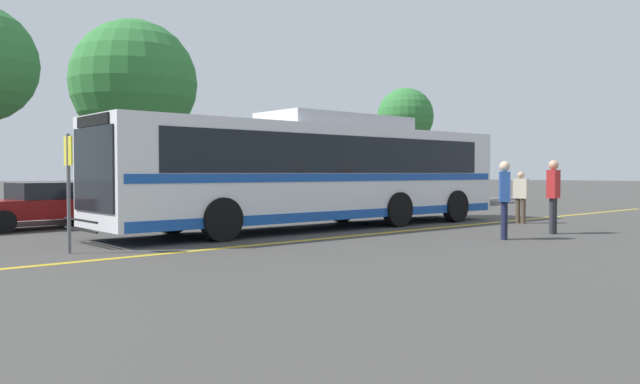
% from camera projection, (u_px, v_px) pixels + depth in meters
% --- Properties ---
extents(ground_plane, '(220.00, 220.00, 0.00)m').
position_uv_depth(ground_plane, '(349.00, 224.00, 18.76)').
color(ground_plane, '#423F3D').
extents(lane_strip_0, '(32.78, 0.20, 0.01)m').
position_uv_depth(lane_strip_0, '(377.00, 233.00, 15.91)').
color(lane_strip_0, gold).
rests_on(lane_strip_0, ground_plane).
extents(curb_strip, '(40.78, 0.36, 0.15)m').
position_uv_depth(curb_strip, '(205.00, 214.00, 22.17)').
color(curb_strip, '#99999E').
rests_on(curb_strip, ground_plane).
extents(transit_bus, '(13.14, 2.85, 3.19)m').
position_uv_depth(transit_bus, '(321.00, 170.00, 17.52)').
color(transit_bus, silver).
rests_on(transit_bus, ground_plane).
extents(parked_car_1, '(4.44, 2.04, 1.28)m').
position_uv_depth(parked_car_1, '(45.00, 205.00, 17.41)').
color(parked_car_1, maroon).
rests_on(parked_car_1, ground_plane).
extents(parked_car_2, '(4.88, 2.03, 1.36)m').
position_uv_depth(parked_car_2, '(222.00, 198.00, 21.01)').
color(parked_car_2, olive).
rests_on(parked_car_2, ground_plane).
extents(parked_car_3, '(4.39, 2.03, 1.46)m').
position_uv_depth(parked_car_3, '(354.00, 193.00, 25.03)').
color(parked_car_3, '#4C3823').
rests_on(parked_car_3, ground_plane).
extents(parked_car_4, '(4.58, 2.17, 1.59)m').
position_uv_depth(parked_car_4, '(447.00, 189.00, 29.45)').
color(parked_car_4, olive).
rests_on(parked_car_4, ground_plane).
extents(pedestrian_0, '(0.30, 0.46, 1.58)m').
position_uv_depth(pedestrian_0, '(521.00, 194.00, 19.10)').
color(pedestrian_0, brown).
rests_on(pedestrian_0, ground_plane).
extents(pedestrian_1, '(0.45, 0.28, 1.87)m').
position_uv_depth(pedestrian_1, '(553.00, 191.00, 15.85)').
color(pedestrian_1, '#2D2D33').
rests_on(pedestrian_1, ground_plane).
extents(pedestrian_2, '(0.47, 0.43, 1.82)m').
position_uv_depth(pedestrian_2, '(504.00, 195.00, 14.49)').
color(pedestrian_2, '#191E38').
rests_on(pedestrian_2, ground_plane).
extents(bus_stop_sign, '(0.07, 0.40, 2.30)m').
position_uv_depth(bus_stop_sign, '(68.00, 178.00, 11.96)').
color(bus_stop_sign, '#59595E').
rests_on(bus_stop_sign, ground_plane).
extents(tree_1, '(2.88, 2.88, 5.87)m').
position_uv_depth(tree_1, '(405.00, 117.00, 31.74)').
color(tree_1, '#513823').
rests_on(tree_1, ground_plane).
extents(tree_3, '(5.04, 5.04, 7.70)m').
position_uv_depth(tree_3, '(134.00, 83.00, 25.10)').
color(tree_3, '#513823').
rests_on(tree_3, ground_plane).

